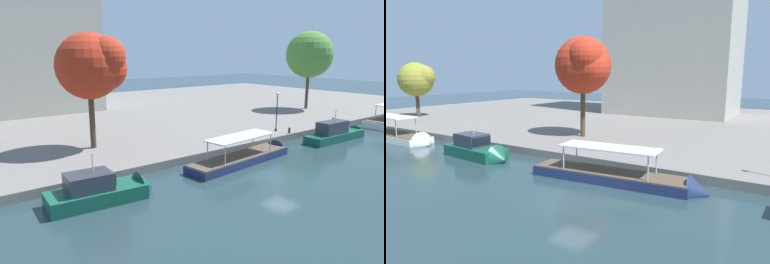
% 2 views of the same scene
% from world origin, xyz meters
% --- Properties ---
extents(ground_plane, '(220.00, 220.00, 0.00)m').
position_xyz_m(ground_plane, '(0.00, 0.00, 0.00)').
color(ground_plane, '#23383D').
extents(dock_promenade, '(120.00, 55.00, 0.74)m').
position_xyz_m(dock_promenade, '(0.00, 35.27, 0.37)').
color(dock_promenade, slate).
rests_on(dock_promenade, ground_plane).
extents(motor_yacht_1, '(7.90, 3.27, 4.56)m').
position_xyz_m(motor_yacht_1, '(-13.83, 4.38, 0.61)').
color(motor_yacht_1, '#14513D').
rests_on(motor_yacht_1, ground_plane).
extents(tour_boat_2, '(13.35, 3.72, 3.71)m').
position_xyz_m(tour_boat_2, '(0.95, 4.91, 0.25)').
color(tour_boat_2, navy).
rests_on(tour_boat_2, ground_plane).
extents(motor_yacht_3, '(10.12, 2.49, 4.48)m').
position_xyz_m(motor_yacht_3, '(15.86, 4.40, 0.62)').
color(motor_yacht_3, '#14513D').
rests_on(motor_yacht_3, ground_plane).
extents(mooring_bollard_0, '(0.23, 0.23, 0.79)m').
position_xyz_m(mooring_bollard_0, '(21.73, 8.56, 1.16)').
color(mooring_bollard_0, '#2D2D33').
rests_on(mooring_bollard_0, dock_promenade).
extents(mooring_bollard_1, '(0.29, 0.29, 0.71)m').
position_xyz_m(mooring_bollard_1, '(11.72, 8.22, 1.12)').
color(mooring_bollard_1, '#2D2D33').
rests_on(mooring_bollard_1, dock_promenade).
extents(lamp_post, '(0.43, 0.43, 4.78)m').
position_xyz_m(lamp_post, '(11.32, 9.93, 3.80)').
color(lamp_post, black).
rests_on(lamp_post, dock_promenade).
extents(tree_1, '(7.74, 7.74, 13.00)m').
position_xyz_m(tree_1, '(30.08, 19.06, 9.66)').
color(tree_1, '#4C3823').
rests_on(tree_1, dock_promenade).
extents(tree_2, '(6.75, 6.54, 11.42)m').
position_xyz_m(tree_2, '(-9.19, 15.86, 8.98)').
color(tree_2, '#4C3823').
rests_on(tree_2, dock_promenade).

